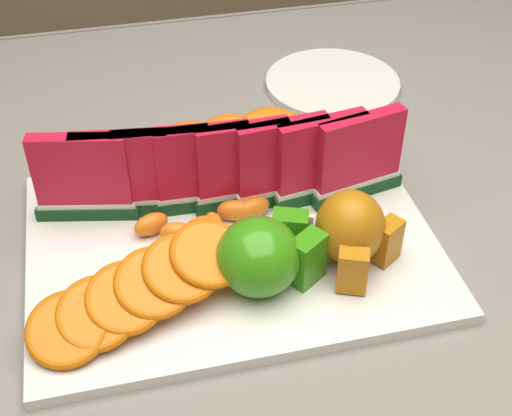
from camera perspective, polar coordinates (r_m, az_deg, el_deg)
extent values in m
cube|color=#4A2E1A|center=(0.74, -3.76, -3.97)|extent=(1.40, 0.90, 0.03)
cube|color=#4A2E1A|center=(1.47, 19.28, 0.06)|extent=(0.06, 0.06, 0.72)
cube|color=gray|center=(0.73, -3.83, -2.90)|extent=(1.52, 1.02, 0.01)
cube|color=gray|center=(1.20, -8.07, 10.15)|extent=(1.52, 0.01, 0.20)
cube|color=silver|center=(0.72, -1.97, -2.84)|extent=(0.40, 0.30, 0.01)
ellipsoid|color=#128410|center=(0.64, 0.20, -3.91)|extent=(0.09, 0.09, 0.07)
cube|color=#128410|center=(0.66, 4.13, -4.14)|extent=(0.04, 0.04, 0.05)
cube|color=beige|center=(0.66, 4.63, -4.05)|extent=(0.03, 0.02, 0.05)
cube|color=#128410|center=(0.68, 2.73, -2.23)|extent=(0.04, 0.03, 0.05)
cube|color=beige|center=(0.68, 3.22, -2.15)|extent=(0.03, 0.02, 0.05)
ellipsoid|color=#935811|center=(0.67, 7.53, -1.53)|extent=(0.07, 0.07, 0.07)
cube|color=#935811|center=(0.65, 7.73, -4.99)|extent=(0.03, 0.03, 0.04)
cube|color=#935811|center=(0.69, 10.45, -2.61)|extent=(0.03, 0.03, 0.04)
cylinder|color=silver|center=(0.98, 6.14, 9.90)|extent=(0.21, 0.21, 0.01)
cube|color=#0D410F|center=(0.76, -13.24, -0.14)|extent=(0.11, 0.04, 0.01)
cube|color=silver|center=(0.75, -13.36, 0.45)|extent=(0.10, 0.04, 0.01)
cube|color=red|center=(0.72, -13.85, 3.01)|extent=(0.10, 0.04, 0.08)
cube|color=#0D410F|center=(0.75, -10.21, 0.11)|extent=(0.11, 0.04, 0.01)
cube|color=silver|center=(0.74, -10.30, 0.70)|extent=(0.10, 0.03, 0.01)
cube|color=red|center=(0.72, -10.68, 3.28)|extent=(0.10, 0.03, 0.08)
cube|color=#0D410F|center=(0.75, -7.15, 0.36)|extent=(0.11, 0.03, 0.01)
cube|color=silver|center=(0.74, -7.21, 0.95)|extent=(0.10, 0.03, 0.01)
cube|color=red|center=(0.72, -7.48, 3.55)|extent=(0.10, 0.02, 0.08)
cube|color=#0D410F|center=(0.75, -4.08, 0.60)|extent=(0.11, 0.02, 0.01)
cube|color=silver|center=(0.74, -4.11, 1.20)|extent=(0.10, 0.02, 0.01)
cube|color=red|center=(0.72, -4.27, 3.81)|extent=(0.10, 0.02, 0.08)
cube|color=#0D410F|center=(0.75, -1.02, 0.85)|extent=(0.11, 0.02, 0.01)
cube|color=silver|center=(0.74, -1.03, 1.45)|extent=(0.10, 0.02, 0.01)
cube|color=red|center=(0.72, -1.06, 4.06)|extent=(0.10, 0.02, 0.08)
cube|color=#0D410F|center=(0.75, 2.02, 1.09)|extent=(0.11, 0.03, 0.01)
cube|color=silver|center=(0.75, 2.04, 1.68)|extent=(0.10, 0.03, 0.01)
cube|color=red|center=(0.72, 2.11, 4.29)|extent=(0.10, 0.02, 0.08)
cube|color=#0D410F|center=(0.76, 5.01, 1.32)|extent=(0.11, 0.04, 0.01)
cube|color=silver|center=(0.75, 5.06, 1.92)|extent=(0.10, 0.03, 0.01)
cube|color=red|center=(0.73, 5.25, 4.51)|extent=(0.10, 0.03, 0.08)
cube|color=#0D410F|center=(0.77, 7.95, 1.55)|extent=(0.11, 0.04, 0.01)
cube|color=silver|center=(0.76, 8.02, 2.14)|extent=(0.10, 0.04, 0.01)
cube|color=red|center=(0.74, 8.31, 4.70)|extent=(0.10, 0.04, 0.08)
cylinder|color=#DA4102|center=(0.63, -14.89, -9.35)|extent=(0.08, 0.07, 0.03)
torus|color=#C34900|center=(0.63, -14.89, -9.35)|extent=(0.08, 0.08, 0.03)
cylinder|color=#DA4102|center=(0.63, -12.62, -8.22)|extent=(0.07, 0.07, 0.03)
torus|color=#C34900|center=(0.63, -12.62, -8.22)|extent=(0.08, 0.08, 0.03)
cylinder|color=#DA4102|center=(0.63, -10.38, -7.08)|extent=(0.07, 0.06, 0.03)
torus|color=#C34900|center=(0.63, -10.38, -7.08)|extent=(0.07, 0.07, 0.03)
cylinder|color=#DA4102|center=(0.63, -8.16, -5.93)|extent=(0.07, 0.07, 0.03)
torus|color=#C34900|center=(0.63, -8.16, -5.93)|extent=(0.08, 0.08, 0.03)
cylinder|color=#DA4102|center=(0.64, -5.96, -4.79)|extent=(0.08, 0.08, 0.03)
torus|color=#C34900|center=(0.64, -5.96, -4.79)|extent=(0.09, 0.09, 0.03)
cylinder|color=#DA4102|center=(0.64, -3.81, -3.65)|extent=(0.08, 0.08, 0.03)
torus|color=#C34900|center=(0.64, -3.81, -3.65)|extent=(0.09, 0.09, 0.03)
cylinder|color=#DA4102|center=(0.80, -11.96, 3.16)|extent=(0.08, 0.08, 0.03)
torus|color=#C34900|center=(0.80, -11.96, 3.16)|extent=(0.09, 0.09, 0.03)
cylinder|color=#DA4102|center=(0.80, -8.57, 3.84)|extent=(0.08, 0.08, 0.03)
torus|color=#C34900|center=(0.80, -8.57, 3.84)|extent=(0.09, 0.09, 0.03)
cylinder|color=#DA4102|center=(0.80, -5.17, 4.51)|extent=(0.09, 0.09, 0.03)
torus|color=#C34900|center=(0.80, -5.17, 4.51)|extent=(0.10, 0.10, 0.03)
cylinder|color=#DA4102|center=(0.80, -1.78, 5.16)|extent=(0.10, 0.09, 0.03)
torus|color=#C34900|center=(0.80, -1.78, 5.16)|extent=(0.11, 0.11, 0.03)
cylinder|color=#DA4102|center=(0.81, 1.56, 5.78)|extent=(0.10, 0.10, 0.03)
torus|color=#C34900|center=(0.81, 1.56, 5.78)|extent=(0.11, 0.11, 0.03)
ellipsoid|color=#EF4F01|center=(0.72, -8.39, -1.30)|extent=(0.04, 0.03, 0.02)
ellipsoid|color=#EF4F01|center=(0.70, -6.26, -2.00)|extent=(0.04, 0.03, 0.02)
ellipsoid|color=#EF4F01|center=(0.71, -4.63, -1.61)|extent=(0.04, 0.03, 0.02)
ellipsoid|color=#EF4F01|center=(0.71, -3.39, -1.48)|extent=(0.02, 0.04, 0.02)
ellipsoid|color=#EF4F01|center=(0.73, -1.70, -0.20)|extent=(0.04, 0.03, 0.02)
ellipsoid|color=#EF4F01|center=(0.73, -0.22, -0.01)|extent=(0.04, 0.03, 0.02)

